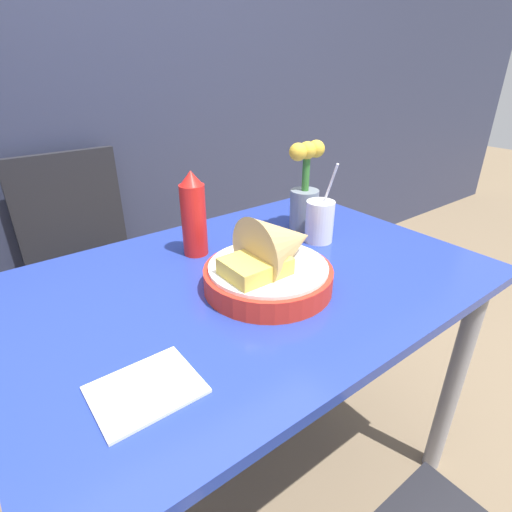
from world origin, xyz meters
TOP-DOWN VIEW (x-y plane):
  - ground_plane at (0.00, 0.00)m, footprint 12.00×12.00m
  - wall_window at (0.00, 1.05)m, footprint 7.00×0.06m
  - dining_table at (0.00, 0.00)m, footprint 1.11×0.76m
  - chair_far_window at (-0.18, 0.86)m, footprint 0.40×0.40m
  - food_basket at (0.02, -0.07)m, footprint 0.29×0.29m
  - ketchup_bottle at (-0.04, 0.19)m, footprint 0.06×0.06m
  - drink_cup at (0.27, 0.05)m, footprint 0.08×0.08m
  - flower_vase at (0.31, 0.15)m, footprint 0.12×0.08m
  - napkin at (-0.35, -0.20)m, footprint 0.16×0.13m

SIDE VIEW (x-z plane):
  - ground_plane at x=0.00m, z-range 0.00..0.00m
  - chair_far_window at x=-0.18m, z-range 0.08..0.96m
  - dining_table at x=0.00m, z-range 0.26..0.99m
  - napkin at x=-0.35m, z-range 0.73..0.74m
  - drink_cup at x=0.27m, z-range 0.67..0.90m
  - food_basket at x=0.02m, z-range 0.70..0.88m
  - ketchup_bottle at x=-0.04m, z-range 0.73..0.95m
  - flower_vase at x=0.31m, z-range 0.72..0.98m
  - wall_window at x=0.00m, z-range 0.00..2.60m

